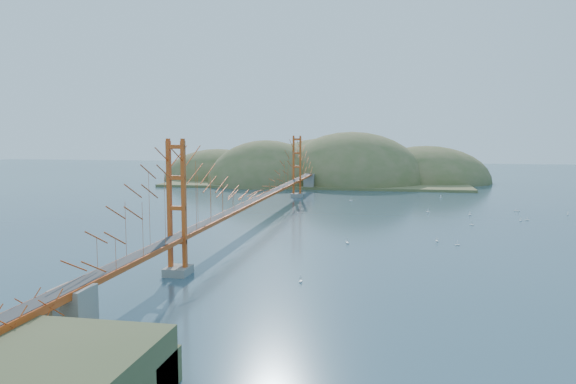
% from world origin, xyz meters
% --- Properties ---
extents(ground, '(320.00, 320.00, 0.00)m').
position_xyz_m(ground, '(0.00, 0.00, 0.00)').
color(ground, '#2B4657').
rests_on(ground, ground).
extents(bridge, '(2.20, 94.40, 12.00)m').
position_xyz_m(bridge, '(0.00, 0.18, 7.01)').
color(bridge, gray).
rests_on(bridge, ground).
extents(approach_viaduct, '(1.40, 12.00, 3.38)m').
position_xyz_m(approach_viaduct, '(0.00, -51.91, 2.55)').
color(approach_viaduct, '#CC4916').
rests_on(approach_viaduct, ground).
extents(promontory, '(9.00, 6.00, 0.24)m').
position_xyz_m(promontory, '(0.00, -48.50, 0.12)').
color(promontory, '#59544C').
rests_on(promontory, ground).
extents(fort, '(3.70, 2.30, 1.75)m').
position_xyz_m(fort, '(0.40, -47.80, 0.67)').
color(fort, '#612D1B').
rests_on(fort, ground).
extents(far_headlands, '(84.00, 58.00, 25.00)m').
position_xyz_m(far_headlands, '(2.21, 68.52, 0.00)').
color(far_headlands, olive).
rests_on(far_headlands, ground).
extents(sailboat_14, '(0.56, 0.56, 0.59)m').
position_xyz_m(sailboat_14, '(35.50, 6.87, 0.14)').
color(sailboat_14, white).
rests_on(sailboat_14, ground).
extents(sailboat_6, '(0.62, 0.63, 0.70)m').
position_xyz_m(sailboat_6, '(13.17, -13.40, 0.15)').
color(sailboat_6, white).
rests_on(sailboat_6, ground).
extents(sailboat_10, '(0.45, 0.54, 0.62)m').
position_xyz_m(sailboat_10, '(10.76, -30.36, 0.14)').
color(sailboat_10, white).
rests_on(sailboat_10, ground).
extents(sailboat_16, '(0.63, 0.63, 0.66)m').
position_xyz_m(sailboat_16, '(28.35, 1.92, 0.15)').
color(sailboat_16, white).
rests_on(sailboat_16, ground).
extents(sailboat_9, '(0.55, 0.55, 0.58)m').
position_xyz_m(sailboat_9, '(43.73, 14.47, 0.14)').
color(sailboat_9, white).
rests_on(sailboat_9, ground).
extents(sailboat_17, '(0.50, 0.48, 0.56)m').
position_xyz_m(sailboat_17, '(37.26, 16.92, 0.13)').
color(sailboat_17, white).
rests_on(sailboat_17, ground).
extents(sailboat_7, '(0.65, 0.56, 0.75)m').
position_xyz_m(sailboat_7, '(36.95, 17.29, 0.16)').
color(sailboat_7, white).
rests_on(sailboat_7, ground).
extents(sailboat_0, '(0.51, 0.58, 0.66)m').
position_xyz_m(sailboat_0, '(23.00, -10.50, 0.15)').
color(sailboat_0, white).
rests_on(sailboat_0, ground).
extents(sailboat_4, '(0.66, 0.66, 0.69)m').
position_xyz_m(sailboat_4, '(29.31, 11.28, 0.15)').
color(sailboat_4, white).
rests_on(sailboat_4, ground).
extents(sailboat_3, '(0.55, 0.45, 0.64)m').
position_xyz_m(sailboat_3, '(10.60, 26.17, 0.15)').
color(sailboat_3, white).
rests_on(sailboat_3, ground).
extents(sailboat_1, '(0.66, 0.66, 0.70)m').
position_xyz_m(sailboat_1, '(23.39, 13.15, 0.15)').
color(sailboat_1, white).
rests_on(sailboat_1, ground).
extents(sailboat_8, '(0.58, 0.50, 0.67)m').
position_xyz_m(sailboat_8, '(36.53, 7.69, 0.15)').
color(sailboat_8, white).
rests_on(sailboat_8, ground).
extents(sailboat_15, '(0.55, 0.55, 0.61)m').
position_xyz_m(sailboat_15, '(26.89, 34.00, 0.14)').
color(sailboat_15, white).
rests_on(sailboat_15, ground).
extents(sailboat_extra_0, '(0.55, 0.51, 0.62)m').
position_xyz_m(sailboat_extra_0, '(25.02, -12.36, 0.14)').
color(sailboat_extra_0, white).
rests_on(sailboat_extra_0, ground).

